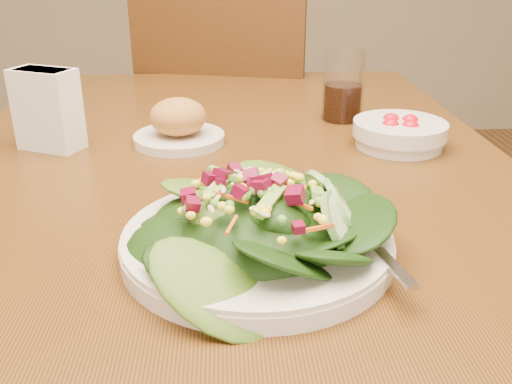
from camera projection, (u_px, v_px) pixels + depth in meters
The scene contains 7 objects.
dining_table at pixel (228, 235), 0.88m from camera, with size 0.90×1.40×0.75m.
chair_far at pixel (231, 137), 1.68m from camera, with size 0.56×0.57×1.01m.
salad_plate at pixel (266, 226), 0.62m from camera, with size 0.30×0.30×0.09m.
bread_plate at pixel (179, 125), 0.96m from camera, with size 0.15×0.15×0.08m.
tomato_bowl at pixel (399, 133), 0.94m from camera, with size 0.15×0.15×0.05m.
drinking_glass at pixel (343, 89), 1.07m from camera, with size 0.08×0.08×0.14m.
napkin_holder at pixel (47, 107), 0.92m from camera, with size 0.11×0.09×0.13m.
Camera 1 is at (-0.00, -0.78, 1.06)m, focal length 40.00 mm.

